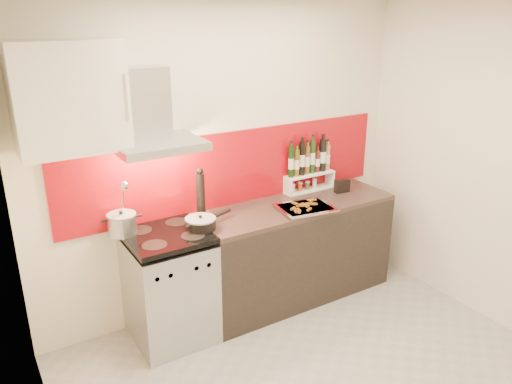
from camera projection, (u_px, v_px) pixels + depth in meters
floor at (327, 384)px, 3.51m from camera, size 3.40×3.40×0.00m
back_wall at (228, 160)px, 4.19m from camera, size 3.40×0.02×2.60m
left_wall at (45, 290)px, 2.23m from camera, size 0.02×2.80×2.60m
right_wall at (504, 170)px, 3.91m from camera, size 0.02×2.80×2.60m
backsplash at (234, 168)px, 4.23m from camera, size 3.00×0.02×0.64m
range_stove at (170, 288)px, 3.89m from camera, size 0.60×0.60×0.91m
counter at (294, 250)px, 4.49m from camera, size 1.80×0.60×0.90m
range_hood at (152, 120)px, 3.56m from camera, size 0.62×0.50×0.61m
upper_cabinet at (69, 98)px, 3.21m from camera, size 0.70×0.35×0.72m
stock_pot at (122, 224)px, 3.70m from camera, size 0.22×0.22×0.19m
saute_pan at (201, 223)px, 3.81m from camera, size 0.44×0.25×0.11m
utensil_jar at (124, 221)px, 3.64m from camera, size 0.10×0.14×0.45m
pepper_mill at (201, 195)px, 3.94m from camera, size 0.07×0.07×0.44m
step_shelf at (309, 167)px, 4.59m from camera, size 0.51×0.14×0.48m
caddy_box at (342, 186)px, 4.59m from camera, size 0.15×0.08×0.12m
baking_tray at (305, 208)px, 4.21m from camera, size 0.51×0.42×0.03m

